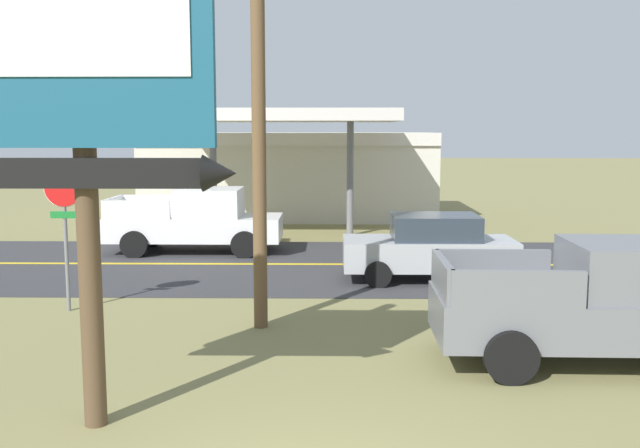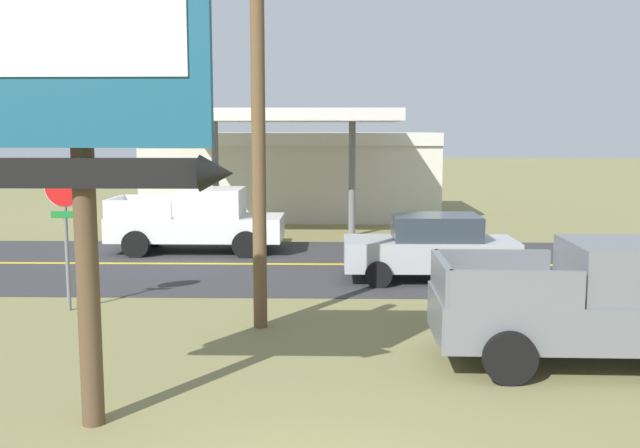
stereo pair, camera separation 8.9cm
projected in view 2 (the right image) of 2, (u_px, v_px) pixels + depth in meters
The scene contains 9 objects.
road_asphalt at pixel (324, 265), 19.82m from camera, with size 140.00×8.00×0.02m, color #333335.
road_centre_line at pixel (324, 264), 19.82m from camera, with size 126.00×0.20×0.01m, color gold.
motel_sign at pixel (81, 89), 8.42m from camera, with size 3.48×0.54×6.21m.
stop_sign at pixel (65, 213), 14.55m from camera, with size 0.80×0.08×2.95m.
utility_pole at pixel (258, 56), 12.94m from camera, with size 1.97×0.26×9.45m.
gas_station at pixel (293, 171), 30.71m from camera, with size 12.00×11.50×4.40m.
pickup_grey_parked_on_lawn at pixel (603, 305), 11.33m from camera, with size 5.23×2.31×1.96m.
pickup_white_on_road at pixel (199, 221), 21.76m from camera, with size 5.20×2.24×1.96m.
car_silver_mid_lane at pixel (431, 247), 17.67m from camera, with size 4.20×2.00×1.64m.
Camera 2 is at (0.32, -6.50, 3.70)m, focal length 40.25 mm.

